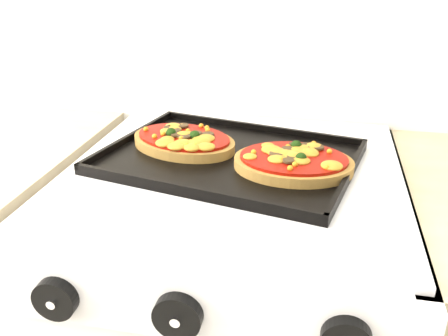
# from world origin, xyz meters

# --- Properties ---
(control_panel) EXTENTS (0.60, 0.02, 0.09)m
(control_panel) POSITION_xyz_m (0.03, 1.39, 0.85)
(control_panel) COLOR silver
(control_panel) RESTS_ON stove
(knob_left) EXTENTS (0.06, 0.02, 0.06)m
(knob_left) POSITION_xyz_m (-0.14, 1.37, 0.85)
(knob_left) COLOR black
(knob_left) RESTS_ON control_panel
(knob_center) EXTENTS (0.06, 0.02, 0.06)m
(knob_center) POSITION_xyz_m (0.02, 1.37, 0.85)
(knob_center) COLOR black
(knob_center) RESTS_ON control_panel
(baking_tray) EXTENTS (0.50, 0.41, 0.02)m
(baking_tray) POSITION_xyz_m (0.02, 1.73, 0.92)
(baking_tray) COLOR black
(baking_tray) RESTS_ON stove
(pizza_left) EXTENTS (0.25, 0.21, 0.03)m
(pizza_left) POSITION_xyz_m (-0.08, 1.76, 0.94)
(pizza_left) COLOR olive
(pizza_left) RESTS_ON baking_tray
(pizza_right) EXTENTS (0.21, 0.16, 0.03)m
(pizza_right) POSITION_xyz_m (0.14, 1.70, 0.94)
(pizza_right) COLOR olive
(pizza_right) RESTS_ON baking_tray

